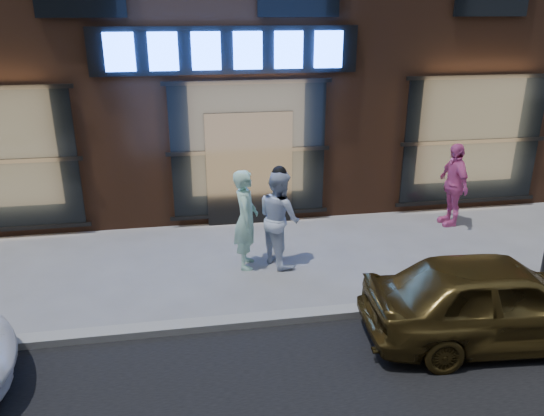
{
  "coord_description": "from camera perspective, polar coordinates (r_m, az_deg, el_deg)",
  "views": [
    {
      "loc": [
        -1.31,
        -6.65,
        4.39
      ],
      "look_at": [
        0.09,
        1.6,
        1.2
      ],
      "focal_mm": 35.0,
      "sensor_mm": 36.0,
      "label": 1
    }
  ],
  "objects": [
    {
      "name": "ground",
      "position": [
        8.08,
        1.31,
        -12.06
      ],
      "size": [
        90.0,
        90.0,
        0.0
      ],
      "primitive_type": "plane",
      "color": "slate",
      "rests_on": "ground"
    },
    {
      "name": "man_bowtie",
      "position": [
        9.29,
        -2.83,
        -1.23
      ],
      "size": [
        0.52,
        0.71,
        1.8
      ],
      "primitive_type": "imported",
      "rotation": [
        0.0,
        0.0,
        1.43
      ],
      "color": "#C2FFE2",
      "rests_on": "ground"
    },
    {
      "name": "passerby",
      "position": [
        11.79,
        18.91,
        2.41
      ],
      "size": [
        0.44,
        1.04,
        1.77
      ],
      "primitive_type": "imported",
      "rotation": [
        0.0,
        0.0,
        -1.56
      ],
      "color": "pink",
      "rests_on": "ground"
    },
    {
      "name": "curb",
      "position": [
        8.04,
        1.31,
        -11.7
      ],
      "size": [
        60.0,
        0.25,
        0.12
      ],
      "primitive_type": "cube",
      "color": "gray",
      "rests_on": "ground"
    },
    {
      "name": "man_cap",
      "position": [
        9.41,
        0.77,
        -1.05
      ],
      "size": [
        0.94,
        1.04,
        1.76
      ],
      "primitive_type": "imported",
      "rotation": [
        0.0,
        0.0,
        1.95
      ],
      "color": "white",
      "rests_on": "ground"
    },
    {
      "name": "gold_sedan",
      "position": [
        7.99,
        23.17,
        -9.1
      ],
      "size": [
        3.78,
        1.76,
        1.25
      ],
      "primitive_type": "imported",
      "rotation": [
        0.0,
        0.0,
        1.49
      ],
      "color": "brown",
      "rests_on": "ground"
    }
  ]
}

